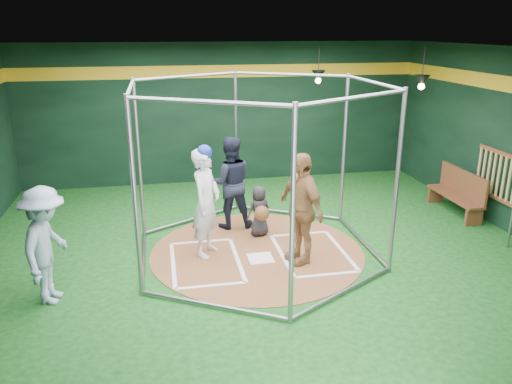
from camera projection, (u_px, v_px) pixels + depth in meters
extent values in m
cube|color=#0D3C10|center=(257.00, 252.00, 8.95)|extent=(10.00, 9.00, 0.02)
cube|color=black|center=(257.00, 49.00, 7.85)|extent=(10.00, 9.00, 0.02)
cube|color=black|center=(222.00, 114.00, 12.59)|extent=(10.00, 0.10, 3.50)
cube|color=black|center=(361.00, 287.00, 4.21)|extent=(10.00, 0.10, 3.50)
cube|color=gold|center=(222.00, 71.00, 12.23)|extent=(10.00, 0.01, 0.30)
cylinder|color=brown|center=(257.00, 251.00, 8.95)|extent=(3.80, 3.80, 0.01)
cube|color=white|center=(260.00, 258.00, 8.66)|extent=(0.43, 0.43, 0.01)
cube|color=white|center=(201.00, 242.00, 9.33)|extent=(1.10, 0.07, 0.01)
cube|color=white|center=(211.00, 286.00, 7.74)|extent=(1.10, 0.07, 0.01)
cube|color=white|center=(173.00, 264.00, 8.44)|extent=(0.07, 1.70, 0.01)
cube|color=white|center=(237.00, 259.00, 8.64)|extent=(0.07, 1.70, 0.01)
cube|color=white|center=(299.00, 234.00, 9.68)|extent=(1.10, 0.07, 0.01)
cube|color=white|center=(328.00, 274.00, 8.09)|extent=(1.10, 0.07, 0.01)
cube|color=white|center=(282.00, 255.00, 8.78)|extent=(0.07, 1.70, 0.01)
cube|color=white|center=(341.00, 250.00, 8.99)|extent=(0.07, 1.70, 0.01)
cylinder|color=gray|center=(344.00, 151.00, 9.91)|extent=(0.07, 0.07, 3.00)
cylinder|color=gray|center=(236.00, 142.00, 10.62)|extent=(0.07, 0.07, 3.00)
cylinder|color=gray|center=(139.00, 160.00, 9.18)|extent=(0.07, 0.07, 3.00)
cylinder|color=gray|center=(135.00, 201.00, 7.04)|extent=(0.07, 0.07, 3.00)
cylinder|color=gray|center=(292.00, 220.00, 6.33)|extent=(0.07, 0.07, 3.00)
cylinder|color=gray|center=(397.00, 185.00, 7.77)|extent=(0.07, 0.07, 3.00)
cylinder|color=gray|center=(290.00, 74.00, 9.81)|extent=(2.02, 1.20, 0.06)
cylinder|color=gray|center=(287.00, 212.00, 10.72)|extent=(2.02, 1.20, 0.06)
cylinder|color=gray|center=(188.00, 76.00, 9.44)|extent=(2.02, 1.20, 0.06)
cylinder|color=gray|center=(194.00, 219.00, 10.36)|extent=(2.02, 1.20, 0.06)
cylinder|color=gray|center=(130.00, 88.00, 7.65)|extent=(0.06, 2.30, 0.06)
cylinder|color=gray|center=(144.00, 259.00, 8.57)|extent=(0.06, 2.30, 0.06)
cylinder|color=gray|center=(206.00, 102.00, 6.23)|extent=(2.02, 1.20, 0.06)
cylinder|color=gray|center=(212.00, 305.00, 7.14)|extent=(2.02, 1.20, 0.06)
cylinder|color=gray|center=(356.00, 97.00, 6.60)|extent=(2.02, 1.20, 0.06)
cylinder|color=gray|center=(344.00, 291.00, 7.51)|extent=(2.02, 1.20, 0.06)
cylinder|color=gray|center=(373.00, 82.00, 8.38)|extent=(0.06, 2.30, 0.06)
cylinder|color=gray|center=(362.00, 241.00, 9.30)|extent=(0.06, 2.30, 0.06)
cube|color=brown|center=(500.00, 153.00, 9.75)|extent=(0.05, 1.25, 0.08)
cube|color=brown|center=(494.00, 196.00, 10.04)|extent=(0.05, 1.25, 0.08)
cylinder|color=tan|center=(509.00, 180.00, 9.53)|extent=(0.06, 0.06, 0.85)
cylinder|color=tan|center=(504.00, 178.00, 9.67)|extent=(0.06, 0.06, 0.85)
cylinder|color=tan|center=(499.00, 176.00, 9.82)|extent=(0.06, 0.06, 0.85)
cylinder|color=tan|center=(494.00, 174.00, 9.96)|extent=(0.06, 0.06, 0.85)
cylinder|color=tan|center=(489.00, 171.00, 10.11)|extent=(0.06, 0.06, 0.85)
cylinder|color=tan|center=(484.00, 169.00, 10.26)|extent=(0.06, 0.06, 0.85)
cylinder|color=tan|center=(479.00, 167.00, 10.40)|extent=(0.06, 0.06, 0.85)
cone|color=black|center=(318.00, 75.00, 11.84)|extent=(0.34, 0.34, 0.22)
sphere|color=#FFD899|center=(318.00, 81.00, 11.88)|extent=(0.14, 0.14, 0.14)
cylinder|color=black|center=(319.00, 60.00, 11.73)|extent=(0.02, 0.02, 0.70)
cone|color=black|center=(422.00, 80.00, 10.68)|extent=(0.34, 0.34, 0.22)
sphere|color=#FFD899|center=(421.00, 86.00, 10.72)|extent=(0.14, 0.14, 0.14)
cylinder|color=black|center=(424.00, 63.00, 10.57)|extent=(0.02, 0.02, 0.70)
imported|color=silver|center=(206.00, 203.00, 8.56)|extent=(0.74, 0.83, 1.91)
sphere|color=navy|center=(204.00, 152.00, 8.28)|extent=(0.26, 0.26, 0.26)
imported|color=tan|center=(301.00, 208.00, 8.32)|extent=(0.81, 1.21, 1.91)
imported|color=black|center=(259.00, 211.00, 9.50)|extent=(0.55, 0.44, 0.99)
sphere|color=brown|center=(262.00, 213.00, 9.26)|extent=(0.28, 0.28, 0.28)
imported|color=black|center=(230.00, 183.00, 9.79)|extent=(0.91, 0.72, 1.84)
imported|color=#8CA2B9|center=(47.00, 246.00, 7.10)|extent=(0.84, 1.23, 1.75)
cube|color=brown|center=(455.00, 196.00, 10.69)|extent=(0.38, 1.64, 0.05)
cube|color=brown|center=(463.00, 183.00, 10.63)|extent=(0.05, 1.64, 0.55)
cube|color=brown|center=(474.00, 217.00, 10.08)|extent=(0.36, 0.07, 0.36)
cube|color=brown|center=(436.00, 195.00, 11.44)|extent=(0.36, 0.07, 0.36)
cylinder|color=gray|center=(511.00, 224.00, 9.01)|extent=(0.05, 0.05, 0.90)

